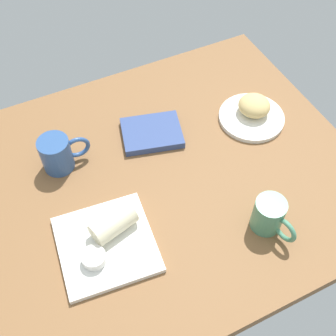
{
  "coord_description": "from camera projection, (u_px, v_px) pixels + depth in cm",
  "views": [
    {
      "loc": [
        -28.44,
        -63.41,
        99.6
      ],
      "look_at": [
        1.99,
        -0.5,
        7.0
      ],
      "focal_mm": 45.69,
      "sensor_mm": 36.0,
      "label": 1
    }
  ],
  "objects": [
    {
      "name": "dining_table",
      "position": [
        161.0,
        180.0,
        1.2
      ],
      "size": [
        110.0,
        90.0,
        4.0
      ],
      "primitive_type": "cube",
      "color": "brown",
      "rests_on": "ground"
    },
    {
      "name": "round_plate",
      "position": [
        251.0,
        117.0,
        1.31
      ],
      "size": [
        19.93,
        19.93,
        1.4
      ],
      "primitive_type": "cylinder",
      "color": "white",
      "rests_on": "dining_table"
    },
    {
      "name": "scone_pastry",
      "position": [
        254.0,
        106.0,
        1.29
      ],
      "size": [
        13.08,
        13.16,
        5.54
      ],
      "primitive_type": "ellipsoid",
      "rotation": [
        0.0,
        0.0,
        5.24
      ],
      "color": "tan",
      "rests_on": "round_plate"
    },
    {
      "name": "square_plate",
      "position": [
        106.0,
        244.0,
        1.05
      ],
      "size": [
        25.12,
        25.12,
        1.6
      ],
      "primitive_type": "cube",
      "rotation": [
        0.0,
        0.0,
        -0.1
      ],
      "color": "white",
      "rests_on": "dining_table"
    },
    {
      "name": "sauce_cup",
      "position": [
        94.0,
        258.0,
        1.0
      ],
      "size": [
        5.8,
        5.8,
        2.7
      ],
      "color": "silver",
      "rests_on": "square_plate"
    },
    {
      "name": "breakfast_wrap",
      "position": [
        113.0,
        223.0,
        1.04
      ],
      "size": [
        12.39,
        8.59,
        5.95
      ],
      "primitive_type": "cylinder",
      "rotation": [
        1.57,
        0.0,
        4.97
      ],
      "color": "beige",
      "rests_on": "square_plate"
    },
    {
      "name": "book_stack",
      "position": [
        152.0,
        133.0,
        1.26
      ],
      "size": [
        20.12,
        17.39,
        2.24
      ],
      "color": "#33477F",
      "rests_on": "dining_table"
    },
    {
      "name": "coffee_mug",
      "position": [
        58.0,
        153.0,
        1.16
      ],
      "size": [
        13.91,
        8.55,
        10.2
      ],
      "color": "#2D518C",
      "rests_on": "dining_table"
    },
    {
      "name": "second_mug",
      "position": [
        270.0,
        216.0,
        1.05
      ],
      "size": [
        7.75,
        12.74,
        9.58
      ],
      "color": "#4C8C6B",
      "rests_on": "dining_table"
    }
  ]
}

